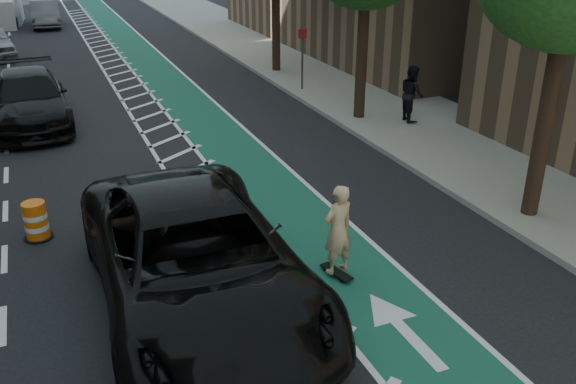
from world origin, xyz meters
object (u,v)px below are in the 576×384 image
suv_far (29,99)px  barrel_a (36,222)px  skateboarder (338,230)px  suv_near (196,260)px

suv_far → barrel_a: size_ratio=7.11×
skateboarder → barrel_a: bearing=-49.8°
skateboarder → suv_far: size_ratio=0.30×
suv_far → suv_near: bearing=-80.4°
suv_near → suv_far: suv_near is taller
suv_near → barrel_a: (-2.52, 3.89, -0.60)m
skateboarder → suv_far: skateboarder is taller
suv_near → barrel_a: suv_near is taller
skateboarder → suv_far: bearing=-81.3°
skateboarder → suv_far: 13.48m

